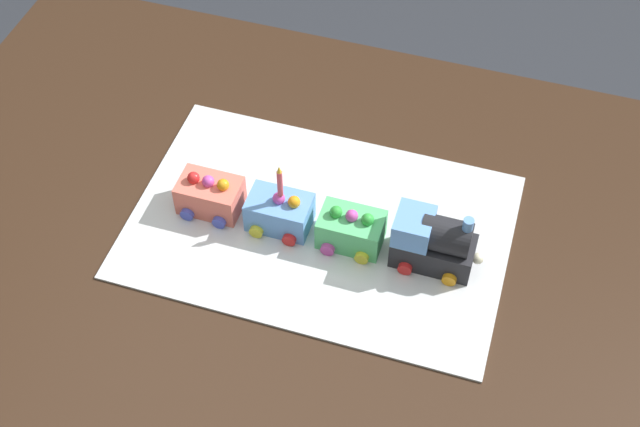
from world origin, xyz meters
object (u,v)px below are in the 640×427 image
object	(u,v)px
dining_table	(296,282)
cake_car_caboose_coral	(210,195)
cake_locomotive	(433,242)
birthday_candle	(280,181)
cake_car_gondola_mint_green	(351,229)
cake_car_flatbed_sky_blue	(280,212)

from	to	relation	value
dining_table	cake_car_caboose_coral	size ratio (longest dim) A/B	14.00
cake_locomotive	birthday_candle	world-z (taller)	birthday_candle
dining_table	cake_car_caboose_coral	distance (m)	0.21
dining_table	birthday_candle	size ratio (longest dim) A/B	21.91
cake_car_gondola_mint_green	birthday_candle	distance (m)	0.14
cake_car_flatbed_sky_blue	birthday_candle	size ratio (longest dim) A/B	1.56
cake_car_flatbed_sky_blue	cake_car_gondola_mint_green	bearing A→B (deg)	-180.00
cake_car_caboose_coral	birthday_candle	xyz separation A→B (m)	(-0.12, 0.00, 0.07)
cake_car_caboose_coral	cake_car_gondola_mint_green	bearing A→B (deg)	180.00
cake_car_gondola_mint_green	cake_car_flatbed_sky_blue	world-z (taller)	same
dining_table	cake_car_gondola_mint_green	distance (m)	0.17
dining_table	birthday_candle	world-z (taller)	birthday_candle
cake_car_flatbed_sky_blue	cake_car_caboose_coral	world-z (taller)	same
cake_locomotive	cake_car_gondola_mint_green	bearing A→B (deg)	-0.00
dining_table	cake_car_gondola_mint_green	size ratio (longest dim) A/B	14.00
cake_car_gondola_mint_green	cake_locomotive	bearing A→B (deg)	180.00
cake_locomotive	birthday_candle	bearing A→B (deg)	0.00
cake_locomotive	cake_car_flatbed_sky_blue	distance (m)	0.25
cake_car_flatbed_sky_blue	cake_locomotive	bearing A→B (deg)	180.00
dining_table	birthday_candle	xyz separation A→B (m)	(0.03, -0.03, 0.21)
birthday_candle	cake_car_flatbed_sky_blue	bearing A→B (deg)	-0.00
cake_locomotive	birthday_candle	xyz separation A→B (m)	(0.24, 0.00, 0.06)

